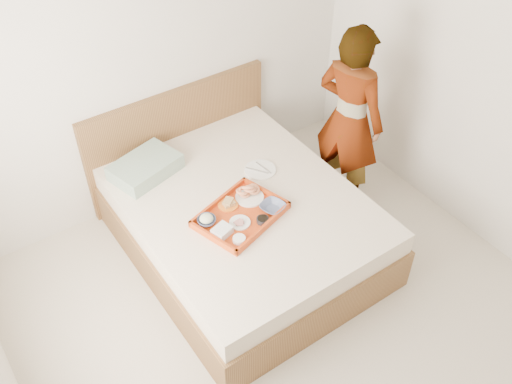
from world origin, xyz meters
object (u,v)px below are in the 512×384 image
object	(u,v)px
bed	(243,224)
dinner_plate	(260,170)
tray	(241,214)
person	(349,120)

from	to	relation	value
bed	dinner_plate	size ratio (longest dim) A/B	8.18
tray	dinner_plate	bearing A→B (deg)	23.28
bed	dinner_plate	world-z (taller)	dinner_plate
tray	bed	bearing A→B (deg)	35.40
person	dinner_plate	bearing A→B (deg)	62.53
bed	dinner_plate	distance (m)	0.44
dinner_plate	person	bearing A→B (deg)	-12.01
dinner_plate	person	xyz separation A→B (m)	(0.74, -0.16, 0.26)
dinner_plate	bed	bearing A→B (deg)	-146.63
tray	dinner_plate	size ratio (longest dim) A/B	2.47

